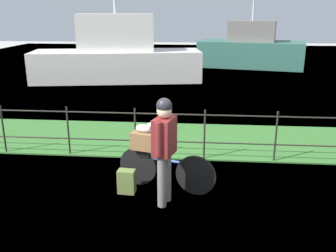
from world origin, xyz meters
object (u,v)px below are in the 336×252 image
at_px(wooden_crate, 144,140).
at_px(cyclist_person, 164,143).
at_px(moored_boat_mid, 117,57).
at_px(backpack_on_paving, 127,182).
at_px(moored_boat_near, 251,50).
at_px(terrier_dog, 145,128).
at_px(bicycle_main, 165,169).

relative_size(wooden_crate, cyclist_person, 0.23).
bearing_deg(wooden_crate, moored_boat_mid, 105.08).
height_order(backpack_on_paving, moored_boat_near, moored_boat_near).
xyz_separation_m(terrier_dog, cyclist_person, (0.37, -0.58, -0.03)).
xyz_separation_m(terrier_dog, moored_boat_near, (3.48, 14.32, -0.15)).
height_order(bicycle_main, backpack_on_paving, bicycle_main).
relative_size(moored_boat_near, moored_boat_mid, 0.79).
bearing_deg(moored_boat_near, moored_boat_mid, -143.03).
xyz_separation_m(bicycle_main, moored_boat_near, (3.15, 14.42, 0.54)).
xyz_separation_m(wooden_crate, terrier_dog, (0.02, -0.01, 0.22)).
distance_m(bicycle_main, terrier_dog, 0.77).
bearing_deg(cyclist_person, moored_boat_near, 78.20).
bearing_deg(moored_boat_near, terrier_dog, -103.67).
distance_m(cyclist_person, moored_boat_near, 15.22).
height_order(terrier_dog, cyclist_person, cyclist_person).
bearing_deg(wooden_crate, bicycle_main, -16.23).
xyz_separation_m(bicycle_main, wooden_crate, (-0.36, 0.11, 0.46)).
relative_size(bicycle_main, cyclist_person, 0.98).
xyz_separation_m(bicycle_main, backpack_on_paving, (-0.62, -0.19, -0.15)).
relative_size(bicycle_main, moored_boat_mid, 0.23).
relative_size(wooden_crate, moored_boat_near, 0.07).
bearing_deg(backpack_on_paving, moored_boat_near, -100.18).
xyz_separation_m(terrier_dog, backpack_on_paving, (-0.28, -0.29, -0.84)).
xyz_separation_m(wooden_crate, moored_boat_mid, (-2.61, 9.71, 0.18)).
height_order(terrier_dog, backpack_on_paving, terrier_dog).
height_order(cyclist_person, moored_boat_mid, moored_boat_mid).
bearing_deg(terrier_dog, moored_boat_mid, 105.20).
bearing_deg(terrier_dog, backpack_on_paving, -133.59).
relative_size(backpack_on_paving, moored_boat_mid, 0.06).
height_order(wooden_crate, terrier_dog, terrier_dog).
bearing_deg(moored_boat_near, bicycle_main, -102.31).
distance_m(backpack_on_paving, moored_boat_mid, 10.31).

